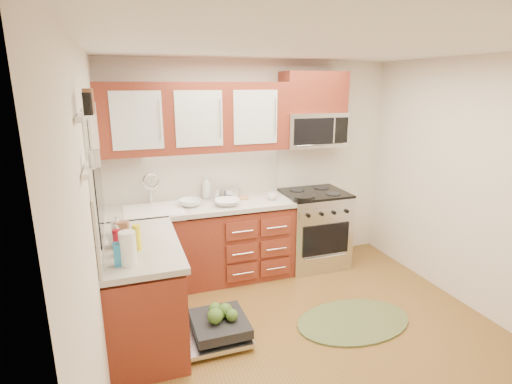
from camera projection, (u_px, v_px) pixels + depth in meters
name	position (u px, v px, depth m)	size (l,w,h in m)	color
floor	(316.00, 339.00, 3.61)	(3.50, 3.50, 0.00)	brown
ceiling	(329.00, 46.00, 2.96)	(3.50, 3.50, 0.00)	white
wall_back	(254.00, 167.00, 4.88)	(3.50, 0.04, 2.50)	silver
wall_left	(94.00, 232.00, 2.73)	(0.04, 3.50, 2.50)	silver
wall_right	(484.00, 189.00, 3.83)	(0.04, 3.50, 2.50)	silver
base_cabinet_back	(203.00, 246.00, 4.60)	(2.05, 0.60, 0.85)	maroon
base_cabinet_left	(143.00, 295.00, 3.52)	(0.60, 1.25, 0.85)	maroon
countertop_back	(202.00, 207.00, 4.46)	(2.07, 0.64, 0.05)	#BDB5AD
countertop_left	(140.00, 245.00, 3.40)	(0.64, 1.27, 0.05)	#BDB5AD
backsplash_back	(196.00, 174.00, 4.65)	(2.05, 0.02, 0.57)	beige
backsplash_left	(100.00, 214.00, 3.23)	(0.02, 1.25, 0.57)	beige
upper_cabinets	(196.00, 118.00, 4.33)	(2.05, 0.35, 0.75)	maroon
cabinet_over_mw	(313.00, 92.00, 4.70)	(0.76, 0.35, 0.47)	maroon
range	(313.00, 228.00, 5.01)	(0.76, 0.64, 0.95)	silver
microwave	(313.00, 129.00, 4.79)	(0.76, 0.38, 0.40)	silver
sink	(154.00, 221.00, 4.30)	(0.62, 0.50, 0.26)	white
dishwasher	(215.00, 329.00, 3.59)	(0.70, 0.60, 0.20)	silver
window	(95.00, 174.00, 3.12)	(0.03, 1.05, 1.05)	white
window_blind	(94.00, 131.00, 3.04)	(0.02, 0.96, 0.40)	white
shelf_upper	(82.00, 117.00, 2.21)	(0.04, 0.40, 0.03)	white
shelf_lower	(88.00, 170.00, 2.29)	(0.04, 0.40, 0.03)	white
rug	(353.00, 321.00, 3.86)	(1.14, 0.74, 0.02)	olive
skillet	(303.00, 198.00, 4.56)	(0.25, 0.25, 0.05)	black
stock_pot	(231.00, 193.00, 4.67)	(0.21, 0.21, 0.13)	silver
cutting_board	(238.00, 198.00, 4.70)	(0.25, 0.16, 0.02)	#AE844F
canister	(216.00, 195.00, 4.56)	(0.09, 0.09, 0.15)	silver
paper_towel_roll	(128.00, 248.00, 2.94)	(0.12, 0.12, 0.26)	white
mustard_bottle	(137.00, 237.00, 3.22)	(0.07, 0.07, 0.21)	yellow
red_bottle	(117.00, 243.00, 3.11)	(0.06, 0.06, 0.21)	#AD0E1E
wooden_box	(122.00, 229.00, 3.54)	(0.12, 0.09, 0.12)	brown
blue_carton	(122.00, 254.00, 2.95)	(0.11, 0.07, 0.18)	#2885BC
bowl_a	(227.00, 202.00, 4.42)	(0.28, 0.28, 0.07)	#999999
bowl_b	(190.00, 203.00, 4.40)	(0.24, 0.24, 0.08)	#999999
cup	(272.00, 196.00, 4.63)	(0.11, 0.11, 0.09)	#999999
soap_bottle_a	(206.00, 187.00, 4.66)	(0.10, 0.11, 0.27)	#999999
soap_bottle_b	(117.00, 226.00, 3.54)	(0.08, 0.08, 0.18)	#999999
soap_bottle_c	(117.00, 236.00, 3.29)	(0.14, 0.14, 0.18)	#999999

